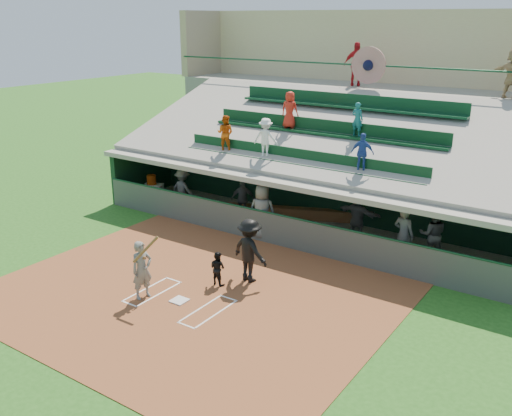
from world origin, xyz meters
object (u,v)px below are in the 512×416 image
Objects in this scene: batter_at_plate at (142,270)px; catcher at (218,268)px; home_plate at (179,300)px; water_cooler at (151,180)px; white_table at (153,192)px.

batter_at_plate is 2.22m from catcher.
catcher is (0.23, 1.45, 0.49)m from home_plate.
water_cooler is at bearing -30.05° from catcher.
water_cooler is at bearing 138.42° from home_plate.
water_cooler is at bearing 132.49° from batter_at_plate.
home_plate is 1.34m from batter_at_plate.
batter_at_plate is 4.99× the size of water_cooler.
water_cooler is (-7.33, 4.86, 0.39)m from catcher.
home_plate is at bearing -41.58° from water_cooler.
white_table is at bearing 138.14° from home_plate.
home_plate is 0.22× the size of batter_at_plate.
home_plate is at bearing -65.82° from white_table.
batter_at_plate is at bearing -158.21° from home_plate.
batter_at_plate is 9.08m from water_cooler.
batter_at_plate is at bearing -47.51° from water_cooler.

